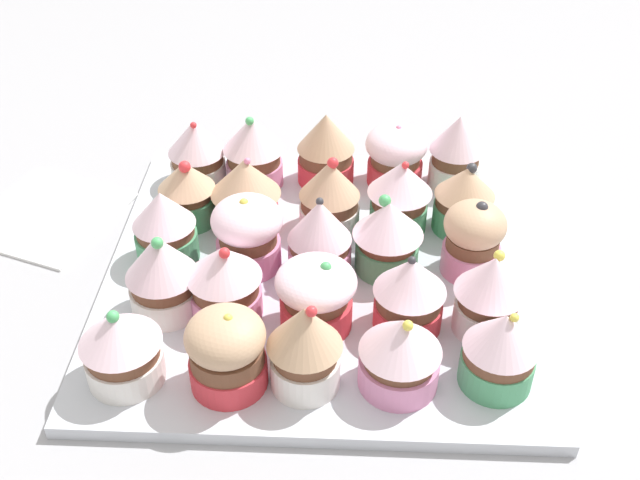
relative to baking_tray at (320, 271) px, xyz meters
The scene contains 28 objects.
ground_plane 2.10cm from the baking_tray, ahead, with size 180.00×180.00×3.00cm, color #9E9EA3.
baking_tray is the anchor object (origin of this frame).
cupcake_0 20.50cm from the baking_tray, 135.69° to the right, with size 6.29×6.29×6.93cm.
cupcake_1 16.15cm from the baking_tray, 114.13° to the right, with size 6.08×6.08×7.09cm.
cupcake_2 14.89cm from the baking_tray, 92.15° to the right, with size 5.72×5.72×8.13cm.
cupcake_3 15.78cm from the baking_tray, 64.50° to the right, with size 6.28×6.28×6.91cm.
cupcake_4 19.76cm from the baking_tray, 43.42° to the right, with size 5.67×5.67×7.15cm.
cupcake_5 15.02cm from the baking_tray, 153.92° to the right, with size 6.05×6.05×8.13cm.
cupcake_6 10.87cm from the baking_tray, 139.29° to the right, with size 6.27×6.27×7.37cm.
cupcake_7 8.56cm from the baking_tray, 86.64° to the right, with size 6.69×6.69×6.58cm.
cupcake_8 11.40cm from the baking_tray, 44.37° to the right, with size 5.98×5.98×7.30cm.
cupcake_9 16.50cm from the baking_tray, 28.20° to the right, with size 5.83×5.83×7.83cm.
cupcake_10 14.71cm from the baking_tray, behind, with size 5.71×5.71×7.23cm.
cupcake_11 7.74cm from the baking_tray, behind, with size 6.40×6.40×7.29cm.
cupcake_12 4.54cm from the baking_tray, 97.37° to the right, with size 5.71×5.71×7.94cm.
cupcake_13 7.45cm from the baking_tray, ahead, with size 6.31×6.31×7.54cm.
cupcake_14 14.21cm from the baking_tray, ahead, with size 5.51×5.51×7.53cm.
cupcake_15 15.18cm from the baking_tray, 153.49° to the left, with size 5.51×5.51×7.03cm.
cupcake_16 10.50cm from the baking_tray, 140.65° to the left, with size 6.74×6.74×7.62cm.
cupcake_17 7.50cm from the baking_tray, 83.91° to the left, with size 5.83×5.83×7.76cm.
cupcake_18 10.56cm from the baking_tray, 40.24° to the left, with size 6.15×6.15×7.64cm.
cupcake_19 15.46cm from the baking_tray, 25.55° to the left, with size 5.74×5.74×7.20cm.
cupcake_20 19.48cm from the baking_tray, 134.63° to the left, with size 5.89×5.89×7.36cm.
cupcake_21 15.98cm from the baking_tray, 118.95° to the left, with size 6.25×6.25×8.09cm.
cupcake_22 14.99cm from the baking_tray, 90.94° to the left, with size 5.95×5.95×7.81cm.
cupcake_23 16.48cm from the baking_tray, 63.07° to the left, with size 6.39×6.39×6.67cm.
cupcake_24 20.13cm from the baking_tray, 46.65° to the left, with size 5.57×5.57×7.94cm.
napkin 29.35cm from the baking_tray, 164.05° to the left, with size 13.24×13.47×0.60cm, color white.
Camera 1 is at (2.28, -53.91, 46.40)cm, focal length 43.06 mm.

